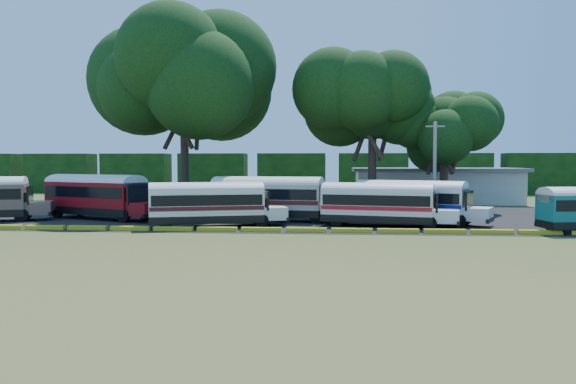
# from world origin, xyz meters

# --- Properties ---
(ground) EXTENTS (160.00, 160.00, 0.00)m
(ground) POSITION_xyz_m (0.00, 0.00, 0.00)
(ground) COLOR #304C19
(ground) RESTS_ON ground
(asphalt_strip) EXTENTS (64.00, 24.00, 0.02)m
(asphalt_strip) POSITION_xyz_m (1.00, 12.00, 0.01)
(asphalt_strip) COLOR black
(asphalt_strip) RESTS_ON ground
(curb) EXTENTS (53.70, 0.45, 0.30)m
(curb) POSITION_xyz_m (-0.00, 1.00, 0.15)
(curb) COLOR gold
(curb) RESTS_ON ground
(terminal_building) EXTENTS (19.00, 9.00, 4.00)m
(terminal_building) POSITION_xyz_m (18.00, 30.00, 2.03)
(terminal_building) COLOR silver
(terminal_building) RESTS_ON ground
(treeline_backdrop) EXTENTS (130.00, 4.00, 6.00)m
(treeline_backdrop) POSITION_xyz_m (0.00, 48.00, 3.00)
(treeline_backdrop) COLOR black
(treeline_backdrop) RESTS_ON ground
(bus_red) EXTENTS (11.26, 7.03, 3.66)m
(bus_red) POSITION_xyz_m (-13.01, 8.51, 2.10)
(bus_red) COLOR black
(bus_red) RESTS_ON ground
(bus_cream_west) EXTENTS (10.09, 5.17, 3.23)m
(bus_cream_west) POSITION_xyz_m (-2.56, 3.46, 1.83)
(bus_cream_west) COLOR black
(bus_cream_west) RESTS_ON ground
(bus_cream_east) EXTENTS (10.99, 4.32, 3.52)m
(bus_cream_east) POSITION_xyz_m (1.31, 8.15, 1.99)
(bus_cream_east) COLOR black
(bus_cream_east) RESTS_ON ground
(bus_white_red) EXTENTS (9.94, 4.51, 3.18)m
(bus_white_red) POSITION_xyz_m (9.65, 4.69, 1.80)
(bus_white_red) COLOR black
(bus_white_red) RESTS_ON ground
(bus_white_blue) EXTENTS (10.10, 6.32, 3.28)m
(bus_white_blue) POSITION_xyz_m (12.28, 6.99, 1.85)
(bus_white_blue) COLOR black
(bus_white_blue) RESTS_ON ground
(tree_west) EXTENTS (14.80, 14.80, 18.55)m
(tree_west) POSITION_xyz_m (-8.20, 17.72, 13.10)
(tree_west) COLOR #38261C
(tree_west) RESTS_ON ground
(tree_center) EXTENTS (10.67, 10.67, 14.69)m
(tree_center) POSITION_xyz_m (9.98, 18.88, 10.72)
(tree_center) COLOR #38261C
(tree_center) RESTS_ON ground
(tree_east) EXTENTS (8.18, 8.18, 11.02)m
(tree_east) POSITION_xyz_m (16.99, 19.78, 7.96)
(tree_east) COLOR #38261C
(tree_east) RESTS_ON ground
(utility_pole) EXTENTS (1.60, 0.30, 8.11)m
(utility_pole) POSITION_xyz_m (14.85, 12.74, 4.17)
(utility_pole) COLOR gray
(utility_pole) RESTS_ON ground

